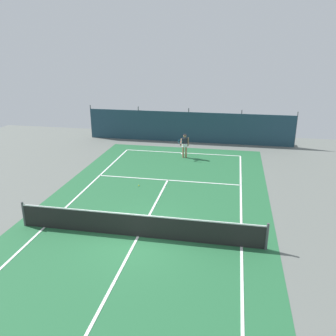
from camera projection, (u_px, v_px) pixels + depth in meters
name	position (u px, v px, depth m)	size (l,w,h in m)	color
ground_plane	(138.00, 237.00, 14.25)	(36.00, 36.00, 0.00)	slate
court_surface	(138.00, 237.00, 14.25)	(11.02, 26.60, 0.01)	#236038
tennis_net	(138.00, 225.00, 14.09)	(10.12, 0.10, 1.10)	black
back_fence	(189.00, 132.00, 28.40)	(16.30, 0.98, 2.70)	#1E3D4C
tennis_player	(185.00, 144.00, 23.94)	(0.67, 0.78, 1.64)	#9E7051
tennis_ball_near_player	(139.00, 185.00, 19.36)	(0.07, 0.07, 0.07)	#CCDB33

